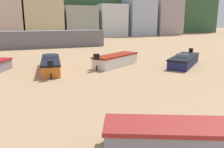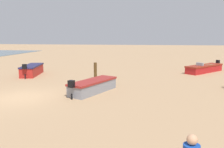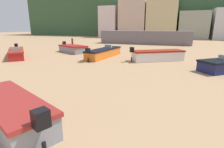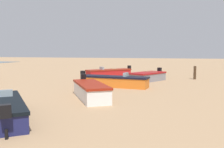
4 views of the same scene
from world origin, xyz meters
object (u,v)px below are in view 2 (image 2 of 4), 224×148
object	(u,v)px
mooring_post_near_water	(95,71)
boat_red_6	(204,68)
boat_red_0	(32,70)
boat_grey_5	(93,86)

from	to	relation	value
mooring_post_near_water	boat_red_6	bearing A→B (deg)	118.04
boat_red_0	mooring_post_near_water	size ratio (longest dim) A/B	2.82
boat_red_0	mooring_post_near_water	bearing A→B (deg)	-20.97
boat_red_0	mooring_post_near_water	world-z (taller)	mooring_post_near_water
boat_red_0	boat_grey_5	distance (m)	8.88
boat_grey_5	boat_red_6	distance (m)	13.19
boat_red_6	boat_red_0	bearing A→B (deg)	57.98
boat_grey_5	mooring_post_near_water	distance (m)	4.42
mooring_post_near_water	boat_grey_5	bearing A→B (deg)	10.91
boat_red_0	mooring_post_near_water	xyz separation A→B (m)	(1.08, 6.21, 0.22)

